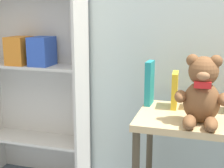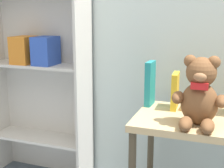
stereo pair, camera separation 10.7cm
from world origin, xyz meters
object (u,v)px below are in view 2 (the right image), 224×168
Objects in this scene: bookshelf_side at (39,52)px; teddy_bear at (200,94)px; book_standing_pink at (203,89)px; book_standing_teal at (150,84)px; display_table at (198,136)px; book_standing_yellow at (175,91)px.

bookshelf_side reaches higher than teddy_bear.
book_standing_teal is at bearing -177.64° from book_standing_pink.
book_standing_pink reaches higher than display_table.
teddy_bear is at bearing -60.09° from book_standing_yellow.
book_standing_pink is (1.13, -0.11, -0.15)m from bookshelf_side.
bookshelf_side is at bearing 167.12° from display_table.
book_standing_pink reaches higher than book_standing_yellow.
book_standing_yellow is at bearing -7.68° from bookshelf_side.
bookshelf_side is 4.88× the size of teddy_bear.
book_standing_teal is at bearing 140.02° from teddy_bear.
book_standing_yellow is at bearing -170.42° from book_standing_pink.
bookshelf_side reaches higher than display_table.
book_standing_teal is at bearing 154.65° from display_table.
bookshelf_side reaches higher than book_standing_pink.
teddy_bear is 0.40m from book_standing_teal.
teddy_bear reaches higher than display_table.
display_table is 2.74× the size of book_standing_pink.
book_standing_teal is 0.15m from book_standing_yellow.
bookshelf_side is 1.22m from display_table.
book_standing_pink is (-0.00, 0.26, -0.04)m from teddy_bear.
teddy_bear reaches higher than book_standing_teal.
display_table is 3.20× the size of book_standing_yellow.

